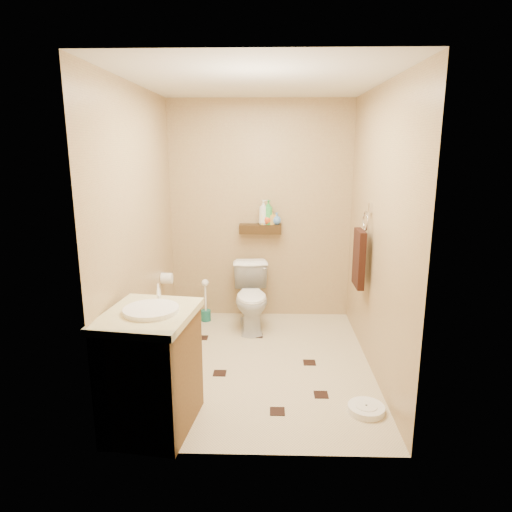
{
  "coord_description": "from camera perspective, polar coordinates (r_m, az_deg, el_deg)",
  "views": [
    {
      "loc": [
        0.09,
        -3.77,
        1.91
      ],
      "look_at": [
        -0.02,
        0.25,
        0.94
      ],
      "focal_mm": 32.0,
      "sensor_mm": 36.0,
      "label": 1
    }
  ],
  "objects": [
    {
      "name": "bottle_d",
      "position": [
        4.99,
        1.54,
        5.49
      ],
      "size": [
        0.14,
        0.14,
        0.27
      ],
      "primitive_type": "imported",
      "rotation": [
        0.0,
        0.0,
        0.41
      ],
      "color": "green",
      "rests_on": "wall_shelf"
    },
    {
      "name": "vanity",
      "position": [
        3.28,
        -12.92,
        -13.53
      ],
      "size": [
        0.66,
        0.76,
        0.97
      ],
      "rotation": [
        0.0,
        0.0,
        -0.14
      ],
      "color": "brown",
      "rests_on": "ground"
    },
    {
      "name": "wall_back",
      "position": [
        5.07,
        0.57,
        5.58
      ],
      "size": [
        2.0,
        0.04,
        2.4
      ],
      "primitive_type": "cube",
      "color": "tan",
      "rests_on": "ground"
    },
    {
      "name": "bottle_c",
      "position": [
        4.99,
        1.43,
        4.83
      ],
      "size": [
        0.12,
        0.12,
        0.15
      ],
      "primitive_type": "imported",
      "rotation": [
        0.0,
        0.0,
        3.15
      ],
      "color": "#CD4418",
      "rests_on": "wall_shelf"
    },
    {
      "name": "toilet_brush",
      "position": [
        5.14,
        -6.31,
        -6.26
      ],
      "size": [
        0.11,
        0.11,
        0.48
      ],
      "color": "#186054",
      "rests_on": "ground"
    },
    {
      "name": "ceiling",
      "position": [
        3.8,
        0.22,
        21.03
      ],
      "size": [
        2.0,
        2.5,
        0.02
      ],
      "primitive_type": "cube",
      "color": "silver",
      "rests_on": "wall_back"
    },
    {
      "name": "bottle_a",
      "position": [
        4.99,
        0.92,
        5.51
      ],
      "size": [
        0.12,
        0.12,
        0.27
      ],
      "primitive_type": "imported",
      "rotation": [
        0.0,
        0.0,
        1.36
      ],
      "color": "silver",
      "rests_on": "wall_shelf"
    },
    {
      "name": "bottle_b",
      "position": [
        4.99,
        1.0,
        4.92
      ],
      "size": [
        0.1,
        0.1,
        0.17
      ],
      "primitive_type": "imported",
      "rotation": [
        0.0,
        0.0,
        0.32
      ],
      "color": "yellow",
      "rests_on": "wall_shelf"
    },
    {
      "name": "bottle_f",
      "position": [
        5.0,
        2.58,
        4.71
      ],
      "size": [
        0.11,
        0.11,
        0.13
      ],
      "primitive_type": "imported",
      "rotation": [
        0.0,
        0.0,
        1.45
      ],
      "color": "#4978B8",
      "rests_on": "wall_shelf"
    },
    {
      "name": "bathroom_scale",
      "position": [
        3.63,
        13.6,
        -18.07
      ],
      "size": [
        0.28,
        0.28,
        0.05
      ],
      "rotation": [
        0.0,
        0.0,
        0.02
      ],
      "color": "white",
      "rests_on": "ground"
    },
    {
      "name": "wall_left",
      "position": [
        3.99,
        -14.34,
        2.93
      ],
      "size": [
        0.04,
        2.5,
        2.4
      ],
      "primitive_type": "cube",
      "color": "tan",
      "rests_on": "ground"
    },
    {
      "name": "floor_accents",
      "position": [
        4.18,
        0.73,
        -13.56
      ],
      "size": [
        1.2,
        1.48,
        0.01
      ],
      "color": "black",
      "rests_on": "ground"
    },
    {
      "name": "wall_right",
      "position": [
        3.94,
        14.93,
        2.77
      ],
      "size": [
        0.04,
        2.5,
        2.4
      ],
      "primitive_type": "cube",
      "color": "tan",
      "rests_on": "ground"
    },
    {
      "name": "wall_shelf",
      "position": [
        5.02,
        0.54,
        3.41
      ],
      "size": [
        0.46,
        0.14,
        0.1
      ],
      "primitive_type": "cube",
      "color": "#3A250F",
      "rests_on": "wall_back"
    },
    {
      "name": "toilet",
      "position": [
        4.86,
        -0.55,
        -5.19
      ],
      "size": [
        0.44,
        0.7,
        0.68
      ],
      "primitive_type": "imported",
      "rotation": [
        0.0,
        0.0,
        0.09
      ],
      "color": "white",
      "rests_on": "ground"
    },
    {
      "name": "towel_ring",
      "position": [
        4.21,
        12.81,
        0.03
      ],
      "size": [
        0.12,
        0.3,
        0.76
      ],
      "color": "silver",
      "rests_on": "wall_right"
    },
    {
      "name": "ground",
      "position": [
        4.22,
        0.19,
        -13.26
      ],
      "size": [
        2.5,
        2.5,
        0.0
      ],
      "primitive_type": "plane",
      "color": "beige",
      "rests_on": "ground"
    },
    {
      "name": "toilet_paper",
      "position": [
        4.72,
        -11.09,
        -2.74
      ],
      "size": [
        0.12,
        0.11,
        0.12
      ],
      "color": "white",
      "rests_on": "wall_left"
    },
    {
      "name": "wall_front",
      "position": [
        2.62,
        -0.49,
        -2.15
      ],
      "size": [
        2.0,
        0.04,
        2.4
      ],
      "primitive_type": "cube",
      "color": "tan",
      "rests_on": "ground"
    },
    {
      "name": "bottle_e",
      "position": [
        4.99,
        1.98,
        4.9
      ],
      "size": [
        0.1,
        0.1,
        0.16
      ],
      "primitive_type": "imported",
      "rotation": [
        0.0,
        0.0,
        0.58
      ],
      "color": "gold",
      "rests_on": "wall_shelf"
    }
  ]
}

